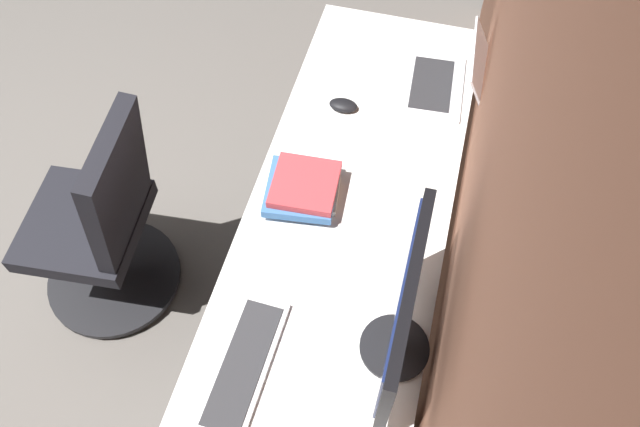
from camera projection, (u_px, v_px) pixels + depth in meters
name	position (u px, v px, depth m)	size (l,w,h in m)	color
wall_back	(508.00, 191.00, 1.39)	(4.59, 0.10, 2.60)	brown
desk	(335.00, 265.00, 2.00)	(2.31, 0.66, 0.73)	white
monitor_primary	(403.00, 312.00, 1.58)	(0.53, 0.20, 0.42)	black
laptop_leftmost	(451.00, 80.00, 2.30)	(0.36, 0.36, 0.21)	silver
keyboard_main	(243.00, 365.00, 1.75)	(0.42, 0.15, 0.02)	silver
mouse_main	(343.00, 105.00, 2.27)	(0.06, 0.10, 0.03)	black
book_stack_near	(303.00, 188.00, 2.04)	(0.26, 0.25, 0.09)	beige
office_chair	(103.00, 228.00, 2.33)	(0.56, 0.57, 0.97)	black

